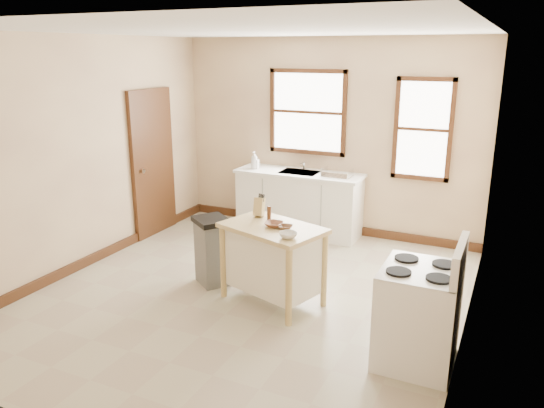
{
  "coord_description": "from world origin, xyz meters",
  "views": [
    {
      "loc": [
        2.53,
        -4.73,
        2.62
      ],
      "look_at": [
        0.11,
        0.4,
        0.96
      ],
      "focal_mm": 35.0,
      "sensor_mm": 36.0,
      "label": 1
    }
  ],
  "objects_px": {
    "soap_bottle_b": "(255,162)",
    "knife_block": "(259,208)",
    "dish_rack": "(337,173)",
    "pepper_grinder": "(269,213)",
    "bowl_a": "(274,224)",
    "kitchen_island": "(273,264)",
    "bowl_c": "(288,235)",
    "gas_stove": "(419,302)",
    "bowl_b": "(285,227)",
    "trash_bin": "(212,251)",
    "soap_bottle_a": "(254,160)"
  },
  "relations": [
    {
      "from": "kitchen_island",
      "to": "bowl_c",
      "type": "relative_size",
      "value": 5.88
    },
    {
      "from": "dish_rack",
      "to": "pepper_grinder",
      "type": "height_order",
      "value": "dish_rack"
    },
    {
      "from": "soap_bottle_b",
      "to": "knife_block",
      "type": "bearing_deg",
      "value": -70.2
    },
    {
      "from": "soap_bottle_b",
      "to": "trash_bin",
      "type": "relative_size",
      "value": 0.26
    },
    {
      "from": "soap_bottle_b",
      "to": "kitchen_island",
      "type": "bearing_deg",
      "value": -67.18
    },
    {
      "from": "knife_block",
      "to": "bowl_c",
      "type": "xyz_separation_m",
      "value": [
        0.57,
        -0.5,
        -0.07
      ]
    },
    {
      "from": "pepper_grinder",
      "to": "trash_bin",
      "type": "bearing_deg",
      "value": -175.21
    },
    {
      "from": "kitchen_island",
      "to": "pepper_grinder",
      "type": "bearing_deg",
      "value": 142.56
    },
    {
      "from": "knife_block",
      "to": "bowl_a",
      "type": "bearing_deg",
      "value": -47.43
    },
    {
      "from": "soap_bottle_b",
      "to": "dish_rack",
      "type": "height_order",
      "value": "soap_bottle_b"
    },
    {
      "from": "kitchen_island",
      "to": "gas_stove",
      "type": "distance_m",
      "value": 1.7
    },
    {
      "from": "kitchen_island",
      "to": "knife_block",
      "type": "relative_size",
      "value": 5.22
    },
    {
      "from": "pepper_grinder",
      "to": "bowl_a",
      "type": "height_order",
      "value": "pepper_grinder"
    },
    {
      "from": "bowl_b",
      "to": "bowl_c",
      "type": "bearing_deg",
      "value": -60.46
    },
    {
      "from": "soap_bottle_b",
      "to": "gas_stove",
      "type": "height_order",
      "value": "gas_stove"
    },
    {
      "from": "dish_rack",
      "to": "kitchen_island",
      "type": "xyz_separation_m",
      "value": [
        0.02,
        -2.14,
        -0.54
      ]
    },
    {
      "from": "soap_bottle_a",
      "to": "kitchen_island",
      "type": "distance_m",
      "value": 2.56
    },
    {
      "from": "dish_rack",
      "to": "bowl_c",
      "type": "relative_size",
      "value": 2.25
    },
    {
      "from": "dish_rack",
      "to": "soap_bottle_a",
      "type": "bearing_deg",
      "value": -174.06
    },
    {
      "from": "bowl_b",
      "to": "soap_bottle_b",
      "type": "bearing_deg",
      "value": 123.73
    },
    {
      "from": "pepper_grinder",
      "to": "soap_bottle_b",
      "type": "bearing_deg",
      "value": 120.66
    },
    {
      "from": "knife_block",
      "to": "bowl_b",
      "type": "height_order",
      "value": "knife_block"
    },
    {
      "from": "knife_block",
      "to": "trash_bin",
      "type": "distance_m",
      "value": 0.79
    },
    {
      "from": "knife_block",
      "to": "dish_rack",
      "type": "bearing_deg",
      "value": 74.97
    },
    {
      "from": "soap_bottle_a",
      "to": "knife_block",
      "type": "relative_size",
      "value": 1.28
    },
    {
      "from": "pepper_grinder",
      "to": "bowl_a",
      "type": "distance_m",
      "value": 0.25
    },
    {
      "from": "kitchen_island",
      "to": "bowl_c",
      "type": "distance_m",
      "value": 0.6
    },
    {
      "from": "soap_bottle_a",
      "to": "bowl_b",
      "type": "xyz_separation_m",
      "value": [
        1.45,
        -2.15,
        -0.18
      ]
    },
    {
      "from": "bowl_b",
      "to": "gas_stove",
      "type": "relative_size",
      "value": 0.13
    },
    {
      "from": "soap_bottle_b",
      "to": "knife_block",
      "type": "height_order",
      "value": "soap_bottle_b"
    },
    {
      "from": "soap_bottle_b",
      "to": "kitchen_island",
      "type": "xyz_separation_m",
      "value": [
        1.29,
        -2.14,
        -0.6
      ]
    },
    {
      "from": "kitchen_island",
      "to": "trash_bin",
      "type": "bearing_deg",
      "value": -171.27
    },
    {
      "from": "bowl_b",
      "to": "gas_stove",
      "type": "bearing_deg",
      "value": -18.51
    },
    {
      "from": "soap_bottle_a",
      "to": "bowl_c",
      "type": "distance_m",
      "value": 2.87
    },
    {
      "from": "soap_bottle_a",
      "to": "dish_rack",
      "type": "distance_m",
      "value": 1.28
    },
    {
      "from": "soap_bottle_a",
      "to": "trash_bin",
      "type": "bearing_deg",
      "value": -78.41
    },
    {
      "from": "soap_bottle_b",
      "to": "trash_bin",
      "type": "xyz_separation_m",
      "value": [
        0.46,
        -2.01,
        -0.63
      ]
    },
    {
      "from": "knife_block",
      "to": "gas_stove",
      "type": "height_order",
      "value": "gas_stove"
    },
    {
      "from": "soap_bottle_b",
      "to": "bowl_b",
      "type": "height_order",
      "value": "soap_bottle_b"
    },
    {
      "from": "bowl_a",
      "to": "bowl_c",
      "type": "bearing_deg",
      "value": -42.8
    },
    {
      "from": "dish_rack",
      "to": "knife_block",
      "type": "height_order",
      "value": "knife_block"
    },
    {
      "from": "dish_rack",
      "to": "bowl_c",
      "type": "xyz_separation_m",
      "value": [
        0.31,
        -2.4,
        -0.09
      ]
    },
    {
      "from": "knife_block",
      "to": "bowl_a",
      "type": "distance_m",
      "value": 0.4
    },
    {
      "from": "soap_bottle_b",
      "to": "knife_block",
      "type": "relative_size",
      "value": 1.02
    },
    {
      "from": "dish_rack",
      "to": "bowl_a",
      "type": "height_order",
      "value": "dish_rack"
    },
    {
      "from": "knife_block",
      "to": "pepper_grinder",
      "type": "xyz_separation_m",
      "value": [
        0.15,
        -0.06,
        -0.02
      ]
    },
    {
      "from": "pepper_grinder",
      "to": "kitchen_island",
      "type": "bearing_deg",
      "value": -54.87
    },
    {
      "from": "bowl_c",
      "to": "soap_bottle_b",
      "type": "bearing_deg",
      "value": 123.34
    },
    {
      "from": "soap_bottle_a",
      "to": "trash_bin",
      "type": "height_order",
      "value": "soap_bottle_a"
    },
    {
      "from": "kitchen_island",
      "to": "knife_block",
      "type": "bearing_deg",
      "value": 156.45
    }
  ]
}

